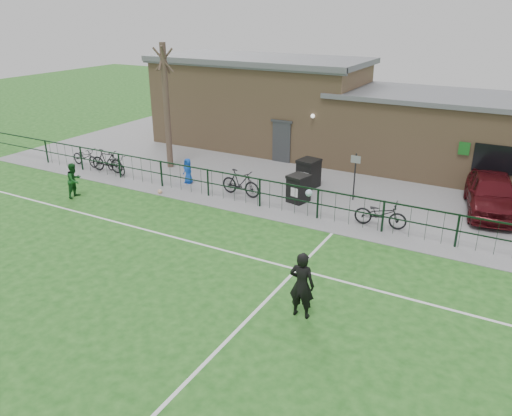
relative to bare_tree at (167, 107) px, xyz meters
The scene contains 21 objects.
ground 13.54m from the bare_tree, 52.70° to the right, with size 90.00×90.00×0.00m, color #1E5519.
paving_strip 9.05m from the bare_tree, 20.56° to the left, with size 34.00×13.00×0.02m, color gray.
pitch_line_touch 8.96m from the bare_tree, 18.65° to the right, with size 28.00×0.10×0.01m, color white.
pitch_line_mid 10.73m from the bare_tree, 39.09° to the right, with size 28.00×0.10×0.01m, color white.
pitch_line_perp 14.81m from the bare_tree, 46.40° to the right, with size 0.10×16.00×0.01m, color white.
perimeter_fence 8.72m from the bare_tree, 17.35° to the right, with size 28.00×0.10×1.20m, color black.
bare_tree is the anchor object (origin of this frame).
wheelie_bin_left 8.12m from the bare_tree, ahead, with size 0.70×0.79×1.06m, color black.
wheelie_bin_right 7.68m from the bare_tree, ahead, with size 0.78×0.89×1.18m, color black.
sign_post 9.76m from the bare_tree, ahead, with size 0.06×0.06×2.00m, color black.
car_maroon 14.90m from the bare_tree, ahead, with size 1.80×4.48×1.53m, color #4E0E13.
bicycle_a 4.98m from the bare_tree, 152.91° to the right, with size 0.61×1.76×0.93m, color black.
bicycle_b 3.89m from the bare_tree, 134.78° to the right, with size 0.52×1.84×1.10m, color black.
bicycle_c 3.67m from the bare_tree, 128.40° to the right, with size 0.59×1.70×0.89m, color black.
bicycle_d 6.01m from the bare_tree, 19.21° to the right, with size 0.53×1.88×1.13m, color black.
bicycle_e 11.77m from the bare_tree, 10.57° to the right, with size 0.66×1.90×1.00m, color black.
spectator_child 3.67m from the bare_tree, 34.80° to the right, with size 0.57×0.37×1.16m, color blue.
goalkeeper_kick 14.20m from the bare_tree, 37.87° to the right, with size 1.66×3.45×2.32m.
outfield_player 5.83m from the bare_tree, 99.32° to the right, with size 0.72×0.56×1.48m, color #17531F.
ball_ground 4.82m from the bare_tree, 58.57° to the right, with size 0.20×0.20×0.20m, color white.
clubhouse 9.34m from the bare_tree, 40.12° to the left, with size 24.25×5.40×4.96m.
Camera 1 is at (7.48, -8.43, 7.55)m, focal length 35.00 mm.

